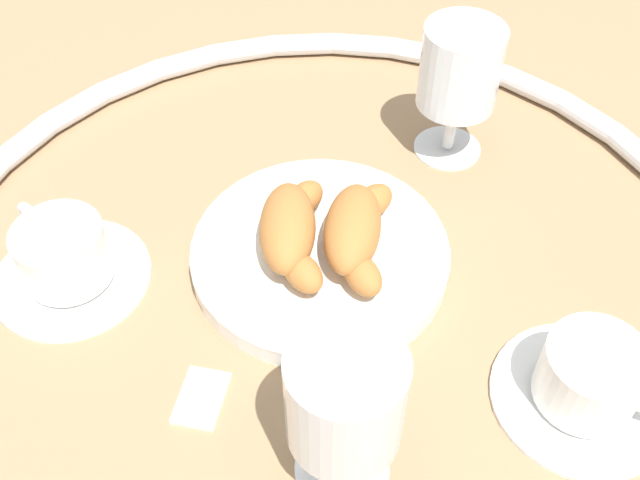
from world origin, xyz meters
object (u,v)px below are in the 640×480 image
(croissant_small, at_px, (356,230))
(juice_glass_right, at_px, (345,405))
(coffee_cup_far, at_px, (589,382))
(juice_glass_left, at_px, (459,74))
(croissant_large, at_px, (291,229))
(sugar_packet, at_px, (201,397))
(pastry_plate, at_px, (320,253))
(coffee_cup_near, at_px, (65,258))

(croissant_small, height_order, juice_glass_right, juice_glass_right)
(coffee_cup_far, height_order, juice_glass_left, juice_glass_left)
(juice_glass_left, bearing_deg, croissant_large, -43.85)
(croissant_small, xyz_separation_m, sugar_packet, (0.14, -0.12, -0.04))
(pastry_plate, height_order, juice_glass_left, juice_glass_left)
(croissant_large, bearing_deg, juice_glass_left, 136.15)
(juice_glass_right, xyz_separation_m, sugar_packet, (-0.05, -0.11, -0.09))
(croissant_small, height_order, sugar_packet, croissant_small)
(coffee_cup_far, distance_m, juice_glass_right, 0.20)
(pastry_plate, distance_m, coffee_cup_far, 0.24)
(croissant_large, height_order, juice_glass_right, juice_glass_right)
(sugar_packet, bearing_deg, pastry_plate, 158.34)
(croissant_large, xyz_separation_m, juice_glass_left, (-0.16, 0.15, 0.05))
(coffee_cup_near, distance_m, juice_glass_left, 0.39)
(croissant_small, height_order, juice_glass_left, juice_glass_left)
(coffee_cup_far, distance_m, juice_glass_left, 0.31)
(coffee_cup_near, bearing_deg, pastry_plate, 96.31)
(coffee_cup_far, bearing_deg, juice_glass_left, -164.95)
(pastry_plate, xyz_separation_m, coffee_cup_far, (0.13, 0.20, 0.01))
(croissant_large, bearing_deg, coffee_cup_far, 59.90)
(croissant_small, xyz_separation_m, coffee_cup_near, (0.02, -0.25, -0.02))
(croissant_small, xyz_separation_m, coffee_cup_far, (0.13, 0.17, -0.02))
(croissant_large, xyz_separation_m, juice_glass_right, (0.19, 0.05, 0.05))
(croissant_small, bearing_deg, juice_glass_right, -2.82)
(coffee_cup_near, relative_size, coffee_cup_far, 1.00)
(juice_glass_left, distance_m, juice_glass_right, 0.36)
(croissant_large, bearing_deg, pastry_plate, 90.28)
(coffee_cup_near, height_order, coffee_cup_far, same)
(juice_glass_left, relative_size, sugar_packet, 2.80)
(coffee_cup_near, xyz_separation_m, juice_glass_right, (0.17, 0.24, 0.07))
(pastry_plate, xyz_separation_m, coffee_cup_near, (0.02, -0.22, 0.01))
(coffee_cup_near, bearing_deg, croissant_small, 95.49)
(croissant_large, distance_m, coffee_cup_far, 0.26)
(pastry_plate, height_order, coffee_cup_near, coffee_cup_near)
(pastry_plate, bearing_deg, coffee_cup_far, 56.99)
(sugar_packet, bearing_deg, coffee_cup_far, 101.71)
(juice_glass_right, bearing_deg, croissant_small, 177.18)
(croissant_small, distance_m, coffee_cup_near, 0.25)
(croissant_large, height_order, sugar_packet, croissant_large)
(pastry_plate, height_order, juice_glass_right, juice_glass_right)
(juice_glass_left, bearing_deg, pastry_plate, -38.86)
(coffee_cup_near, relative_size, juice_glass_left, 0.97)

